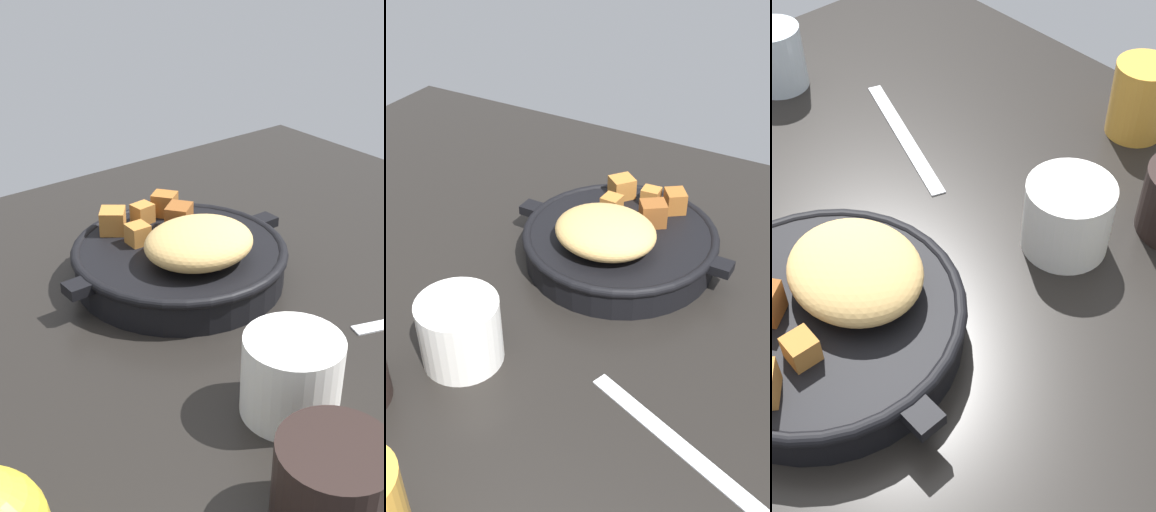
{
  "view_description": "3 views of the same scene",
  "coord_description": "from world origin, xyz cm",
  "views": [
    {
      "loc": [
        35.08,
        45.72,
        39.44
      ],
      "look_at": [
        -1.41,
        -1.07,
        7.61
      ],
      "focal_mm": 47.74,
      "sensor_mm": 36.0,
      "label": 1
    },
    {
      "loc": [
        -33.05,
        49.67,
        46.84
      ],
      "look_at": [
        -4.67,
        0.17,
        5.68
      ],
      "focal_mm": 43.61,
      "sensor_mm": 36.0,
      "label": 2
    },
    {
      "loc": [
        27.97,
        -23.5,
        47.73
      ],
      "look_at": [
        -2.06,
        4.15,
        4.01
      ],
      "focal_mm": 47.2,
      "sensor_mm": 36.0,
      "label": 3
    }
  ],
  "objects": [
    {
      "name": "ceramic_mug_white",
      "position": [
        0.62,
        15.06,
        3.69
      ],
      "size": [
        8.49,
        8.49,
        7.38
      ],
      "primitive_type": "cylinder",
      "color": "silver",
      "rests_on": "ground_plane"
    },
    {
      "name": "coffee_mug_dark",
      "position": [
        6.82,
        25.17,
        3.54
      ],
      "size": [
        8.43,
        8.43,
        7.08
      ],
      "primitive_type": "cylinder",
      "color": "black",
      "rests_on": "ground_plane"
    },
    {
      "name": "cast_iron_skillet",
      "position": [
        -5.6,
        -8.34,
        3.13
      ],
      "size": [
        28.86,
        24.52,
        8.43
      ],
      "color": "black",
      "rests_on": "ground_plane"
    },
    {
      "name": "ground_plane",
      "position": [
        0.0,
        0.0,
        -1.2
      ],
      "size": [
        112.85,
        87.77,
        2.4
      ],
      "primitive_type": "cube",
      "color": "black"
    }
  ]
}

